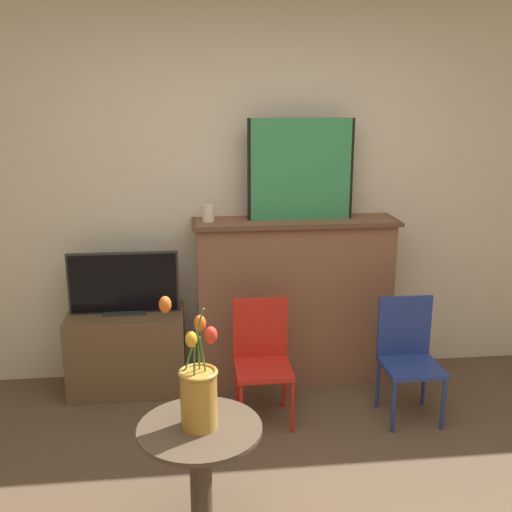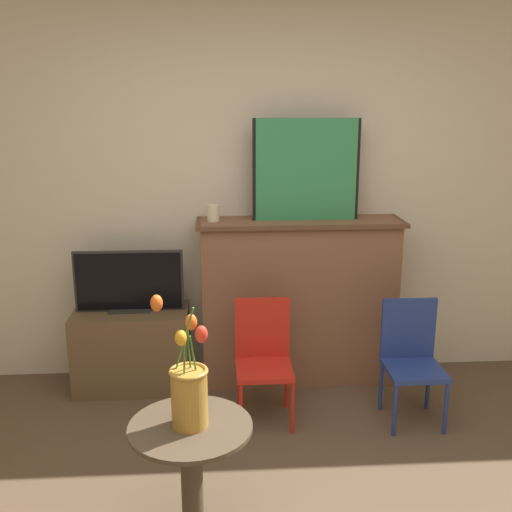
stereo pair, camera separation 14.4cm
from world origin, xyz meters
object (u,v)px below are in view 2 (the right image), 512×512
(tv_monitor, at_px, (129,282))
(chair_blue, at_px, (411,355))
(painting, at_px, (306,170))
(vase_tulips, at_px, (189,389))
(chair_red, at_px, (264,354))

(tv_monitor, height_order, chair_blue, tv_monitor)
(painting, xyz_separation_m, tv_monitor, (-1.16, -0.06, -0.72))
(painting, height_order, chair_blue, painting)
(chair_blue, bearing_deg, vase_tulips, -142.49)
(tv_monitor, relative_size, vase_tulips, 1.27)
(tv_monitor, bearing_deg, chair_red, -27.75)
(chair_blue, distance_m, vase_tulips, 1.65)
(tv_monitor, distance_m, chair_blue, 1.84)
(painting, distance_m, chair_blue, 1.33)
(painting, relative_size, chair_blue, 0.94)
(painting, bearing_deg, tv_monitor, -177.28)
(vase_tulips, bearing_deg, chair_red, 69.33)
(painting, height_order, tv_monitor, painting)
(chair_blue, height_order, vase_tulips, vase_tulips)
(painting, distance_m, vase_tulips, 1.85)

